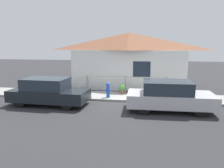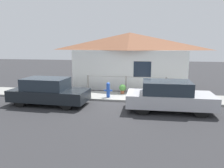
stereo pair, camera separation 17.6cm
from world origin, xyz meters
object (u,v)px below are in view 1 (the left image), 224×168
(potted_plant_by_fence, at_px, (65,87))
(fire_hydrant, at_px, (108,89))
(potted_plant_near_hydrant, at_px, (122,88))
(car_right, at_px, (169,96))
(car_left, at_px, (48,92))
(potted_plant_corner, at_px, (155,89))

(potted_plant_by_fence, bearing_deg, fire_hydrant, -21.28)
(potted_plant_near_hydrant, bearing_deg, car_right, -47.34)
(car_left, relative_size, potted_plant_by_fence, 7.88)
(potted_plant_by_fence, bearing_deg, potted_plant_near_hydrant, -2.11)
(fire_hydrant, bearing_deg, car_left, -148.73)
(fire_hydrant, xyz_separation_m, potted_plant_corner, (2.58, 1.22, -0.13))
(potted_plant_near_hydrant, height_order, potted_plant_corner, same)
(potted_plant_near_hydrant, relative_size, potted_plant_by_fence, 1.14)
(car_left, relative_size, potted_plant_corner, 6.94)
(potted_plant_by_fence, bearing_deg, potted_plant_corner, 0.58)
(car_right, relative_size, fire_hydrant, 4.67)
(car_right, bearing_deg, potted_plant_near_hydrant, 130.97)
(car_left, bearing_deg, potted_plant_by_fence, 96.53)
(potted_plant_by_fence, bearing_deg, car_right, -24.75)
(potted_plant_by_fence, bearing_deg, car_left, -84.95)
(potted_plant_near_hydrant, bearing_deg, fire_hydrant, -122.91)
(car_left, bearing_deg, fire_hydrant, 32.74)
(car_right, relative_size, potted_plant_by_fence, 7.87)
(car_right, bearing_deg, potted_plant_corner, 99.65)
(potted_plant_by_fence, distance_m, potted_plant_corner, 5.58)
(fire_hydrant, bearing_deg, potted_plant_corner, 25.40)
(fire_hydrant, bearing_deg, potted_plant_near_hydrant, 57.09)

